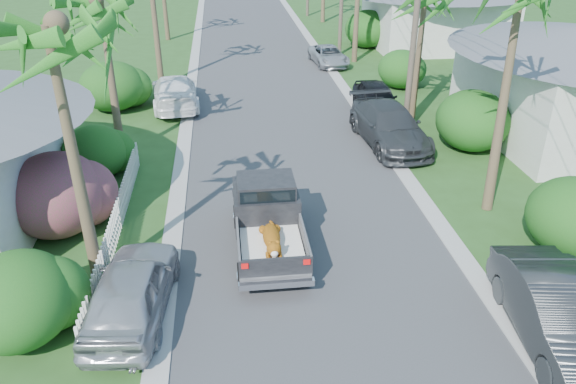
{
  "coord_description": "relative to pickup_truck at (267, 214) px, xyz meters",
  "views": [
    {
      "loc": [
        -2.45,
        -10.12,
        9.35
      ],
      "look_at": [
        -0.66,
        5.14,
        1.4
      ],
      "focal_mm": 35.0,
      "sensor_mm": 36.0,
      "label": 1
    }
  ],
  "objects": [
    {
      "name": "palm_l_b",
      "position": [
        -5.44,
        7.46,
        5.14
      ],
      "size": [
        4.4,
        4.4,
        7.4
      ],
      "color": "brown",
      "rests_on": "ground"
    },
    {
      "name": "parked_car_rm",
      "position": [
        5.87,
        7.32,
        -0.19
      ],
      "size": [
        2.78,
        5.83,
        1.64
      ],
      "primitive_type": "imported",
      "rotation": [
        0.0,
        0.0,
        0.09
      ],
      "color": "#323538",
      "rests_on": "ground"
    },
    {
      "name": "curb_left",
      "position": [
        -2.94,
        20.46,
        -0.98
      ],
      "size": [
        0.6,
        100.0,
        0.06
      ],
      "primitive_type": "cube",
      "color": "#A5A39E",
      "rests_on": "ground"
    },
    {
      "name": "palm_l_a",
      "position": [
        -4.84,
        -1.54,
        5.92
      ],
      "size": [
        4.4,
        4.4,
        8.2
      ],
      "color": "brown",
      "rests_on": "ground"
    },
    {
      "name": "parked_car_lf",
      "position": [
        -3.58,
        13.49,
        -0.21
      ],
      "size": [
        2.75,
        5.67,
        1.59
      ],
      "primitive_type": "imported",
      "rotation": [
        0.0,
        0.0,
        3.24
      ],
      "color": "white",
      "rests_on": "ground"
    },
    {
      "name": "utility_pole_b",
      "position": [
        6.96,
        8.46,
        3.59
      ],
      "size": [
        1.6,
        0.26,
        9.0
      ],
      "color": "brown",
      "rests_on": "ground"
    },
    {
      "name": "shrub_l_b",
      "position": [
        -6.44,
        1.46,
        0.29
      ],
      "size": [
        3.0,
        3.3,
        2.6
      ],
      "primitive_type": "ellipsoid",
      "color": "#C21B63",
      "rests_on": "ground"
    },
    {
      "name": "shrub_l_a",
      "position": [
        -6.14,
        -3.54,
        0.09
      ],
      "size": [
        2.6,
        2.86,
        2.2
      ],
      "primitive_type": "ellipsoid",
      "color": "#164F18",
      "rests_on": "ground"
    },
    {
      "name": "curb_right",
      "position": [
        5.66,
        20.46,
        -0.98
      ],
      "size": [
        0.6,
        100.0,
        0.06
      ],
      "primitive_type": "cube",
      "color": "#A5A39E",
      "rests_on": "ground"
    },
    {
      "name": "house_right_far",
      "position": [
        14.36,
        25.46,
        1.11
      ],
      "size": [
        9.0,
        8.0,
        4.6
      ],
      "color": "silver",
      "rests_on": "ground"
    },
    {
      "name": "shrub_l_d",
      "position": [
        -6.64,
        13.46,
        0.19
      ],
      "size": [
        3.2,
        3.52,
        2.4
      ],
      "primitive_type": "ellipsoid",
      "color": "#164F18",
      "rests_on": "ground"
    },
    {
      "name": "parked_car_rf",
      "position": [
        6.36,
        11.32,
        -0.27
      ],
      "size": [
        1.77,
        4.38,
        1.49
      ],
      "primitive_type": "imported",
      "rotation": [
        0.0,
        0.0,
        -0.0
      ],
      "color": "black",
      "rests_on": "ground"
    },
    {
      "name": "parked_car_rd",
      "position": [
        5.72,
        20.85,
        -0.43
      ],
      "size": [
        2.31,
        4.34,
        1.16
      ],
      "primitive_type": "imported",
      "rotation": [
        0.0,
        0.0,
        0.1
      ],
      "color": "#AFB0B6",
      "rests_on": "ground"
    },
    {
      "name": "road",
      "position": [
        1.36,
        20.46,
        -1.0
      ],
      "size": [
        8.0,
        100.0,
        0.02
      ],
      "primitive_type": "cube",
      "color": "#38383A",
      "rests_on": "ground"
    },
    {
      "name": "ground",
      "position": [
        1.36,
        -4.54,
        -1.01
      ],
      "size": [
        120.0,
        120.0,
        0.0
      ],
      "primitive_type": "plane",
      "color": "#284C1C",
      "rests_on": "ground"
    },
    {
      "name": "picket_fence",
      "position": [
        -4.64,
        0.96,
        -0.51
      ],
      "size": [
        0.1,
        11.0,
        1.0
      ],
      "primitive_type": "cube",
      "color": "white",
      "rests_on": "ground"
    },
    {
      "name": "shrub_l_c",
      "position": [
        -6.04,
        5.46,
        -0.01
      ],
      "size": [
        2.4,
        2.64,
        2.0
      ],
      "primitive_type": "ellipsoid",
      "color": "#164F18",
      "rests_on": "ground"
    },
    {
      "name": "parked_car_ln",
      "position": [
        -3.64,
        -3.01,
        -0.24
      ],
      "size": [
        2.27,
        4.71,
        1.55
      ],
      "primitive_type": "imported",
      "rotation": [
        0.0,
        0.0,
        3.04
      ],
      "color": "#A9AAB0",
      "rests_on": "ground"
    },
    {
      "name": "shrub_r_b",
      "position": [
        9.16,
        6.46,
        0.24
      ],
      "size": [
        3.0,
        3.3,
        2.5
      ],
      "primitive_type": "ellipsoid",
      "color": "#164F18",
      "rests_on": "ground"
    },
    {
      "name": "shrub_r_c",
      "position": [
        8.86,
        15.46,
        0.04
      ],
      "size": [
        2.6,
        2.86,
        2.1
      ],
      "primitive_type": "ellipsoid",
      "color": "#164F18",
      "rests_on": "ground"
    },
    {
      "name": "shrub_r_d",
      "position": [
        9.36,
        25.46,
        0.29
      ],
      "size": [
        3.2,
        3.52,
        2.6
      ],
      "primitive_type": "ellipsoid",
      "color": "#164F18",
      "rests_on": "ground"
    },
    {
      "name": "parked_car_rn",
      "position": [
        6.36,
        -5.21,
        -0.19
      ],
      "size": [
        2.26,
        5.12,
        1.63
      ],
      "primitive_type": "imported",
      "rotation": [
        0.0,
        0.0,
        -0.11
      ],
      "color": "#272A2B",
      "rests_on": "ground"
    },
    {
      "name": "pickup_truck",
      "position": [
        0.0,
        0.0,
        0.0
      ],
      "size": [
        1.98,
        5.12,
        2.06
      ],
      "color": "black",
      "rests_on": "ground"
    }
  ]
}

